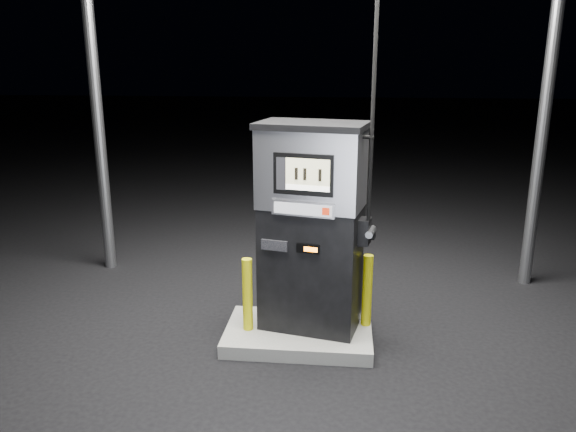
# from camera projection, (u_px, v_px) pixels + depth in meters

# --- Properties ---
(ground) EXTENTS (80.00, 80.00, 0.00)m
(ground) POSITION_uv_depth(u_px,v_px,m) (299.00, 340.00, 6.23)
(ground) COLOR black
(ground) RESTS_ON ground
(pump_island) EXTENTS (1.60, 1.00, 0.15)m
(pump_island) POSITION_uv_depth(u_px,v_px,m) (299.00, 334.00, 6.21)
(pump_island) COLOR slate
(pump_island) RESTS_ON ground
(fuel_dispenser) EXTENTS (1.29, 0.88, 4.66)m
(fuel_dispenser) POSITION_uv_depth(u_px,v_px,m) (312.00, 226.00, 5.95)
(fuel_dispenser) COLOR black
(fuel_dispenser) RESTS_ON pump_island
(bollard_left) EXTENTS (0.13, 0.13, 0.82)m
(bollard_left) POSITION_uv_depth(u_px,v_px,m) (248.00, 295.00, 6.06)
(bollard_left) COLOR #D6D30B
(bollard_left) RESTS_ON pump_island
(bollard_right) EXTENTS (0.14, 0.14, 0.82)m
(bollard_right) POSITION_uv_depth(u_px,v_px,m) (367.00, 290.00, 6.16)
(bollard_right) COLOR #D6D30B
(bollard_right) RESTS_ON pump_island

